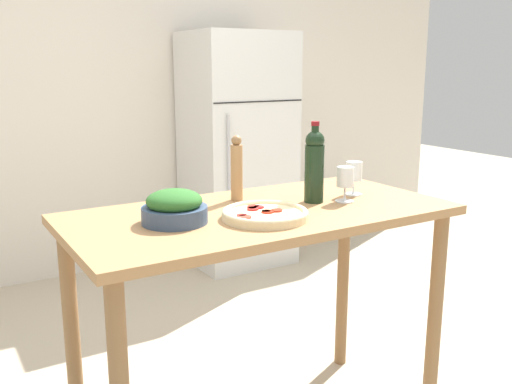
{
  "coord_description": "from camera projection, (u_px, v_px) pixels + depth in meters",
  "views": [
    {
      "loc": [
        -1.05,
        -1.71,
        1.45
      ],
      "look_at": [
        0.0,
        0.03,
        0.99
      ],
      "focal_mm": 40.0,
      "sensor_mm": 36.0,
      "label": 1
    }
  ],
  "objects": [
    {
      "name": "wine_glass_near",
      "position": [
        345.0,
        179.0,
        2.18
      ],
      "size": [
        0.07,
        0.07,
        0.14
      ],
      "color": "silver",
      "rests_on": "prep_counter"
    },
    {
      "name": "prep_counter",
      "position": [
        261.0,
        246.0,
        2.1
      ],
      "size": [
        1.4,
        0.69,
        0.93
      ],
      "color": "#A87A4C",
      "rests_on": "ground_plane"
    },
    {
      "name": "wine_glass_far",
      "position": [
        354.0,
        173.0,
        2.3
      ],
      "size": [
        0.07,
        0.07,
        0.14
      ],
      "color": "silver",
      "rests_on": "prep_counter"
    },
    {
      "name": "salad_bowl",
      "position": [
        174.0,
        208.0,
        1.9
      ],
      "size": [
        0.22,
        0.22,
        0.11
      ],
      "color": "#384C6B",
      "rests_on": "prep_counter"
    },
    {
      "name": "homemade_pizza",
      "position": [
        265.0,
        214.0,
        1.95
      ],
      "size": [
        0.3,
        0.3,
        0.03
      ],
      "color": "beige",
      "rests_on": "prep_counter"
    },
    {
      "name": "pepper_mill",
      "position": [
        237.0,
        169.0,
        2.2
      ],
      "size": [
        0.05,
        0.05,
        0.25
      ],
      "color": "#AD7F51",
      "rests_on": "prep_counter"
    },
    {
      "name": "refrigerator",
      "position": [
        237.0,
        150.0,
        4.15
      ],
      "size": [
        0.7,
        0.64,
        1.67
      ],
      "color": "silver",
      "rests_on": "ground_plane"
    },
    {
      "name": "wine_bottle",
      "position": [
        315.0,
        165.0,
        2.16
      ],
      "size": [
        0.07,
        0.07,
        0.31
      ],
      "color": "black",
      "rests_on": "prep_counter"
    },
    {
      "name": "wall_back",
      "position": [
        88.0,
        87.0,
        3.86
      ],
      "size": [
        6.4,
        0.06,
        2.6
      ],
      "color": "silver",
      "rests_on": "ground_plane"
    }
  ]
}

